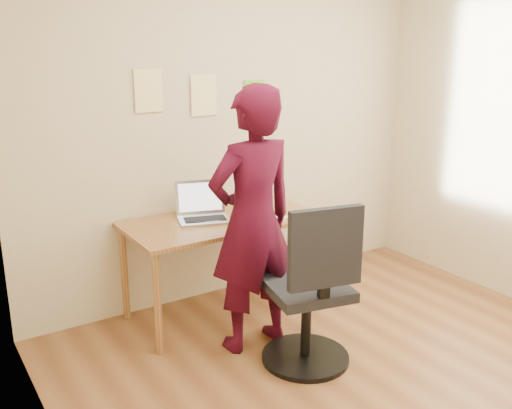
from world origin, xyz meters
TOP-DOWN VIEW (x-y plane):
  - room at (0.00, 0.00)m, footprint 3.58×3.58m
  - desk at (-0.32, 1.38)m, footprint 1.40×0.70m
  - laptop at (-0.43, 1.46)m, footprint 0.44×0.42m
  - paper_sheet at (0.00, 1.27)m, footprint 0.26×0.32m
  - phone at (-0.02, 1.17)m, footprint 0.11×0.14m
  - wall_note_left at (-0.68, 1.74)m, footprint 0.21×0.00m
  - wall_note_mid at (-0.25, 1.74)m, footprint 0.21×0.00m
  - wall_note_right at (0.19, 1.74)m, footprint 0.18×0.00m
  - office_chair at (-0.22, 0.44)m, footprint 0.57×0.58m
  - person at (-0.38, 0.87)m, footprint 0.65×0.44m

SIDE VIEW (x-z plane):
  - office_chair at x=-0.22m, z-range -0.08..1.00m
  - desk at x=-0.32m, z-range 0.28..1.02m
  - paper_sheet at x=0.00m, z-range 0.74..0.74m
  - phone at x=-0.02m, z-range 0.74..0.75m
  - laptop at x=-0.43m, z-range 0.66..0.92m
  - person at x=-0.38m, z-range 0.00..1.74m
  - room at x=0.00m, z-range -0.04..2.74m
  - wall_note_right at x=0.19m, z-range 1.45..1.69m
  - wall_note_mid at x=-0.25m, z-range 1.44..1.74m
  - wall_note_left at x=-0.68m, z-range 1.50..1.80m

